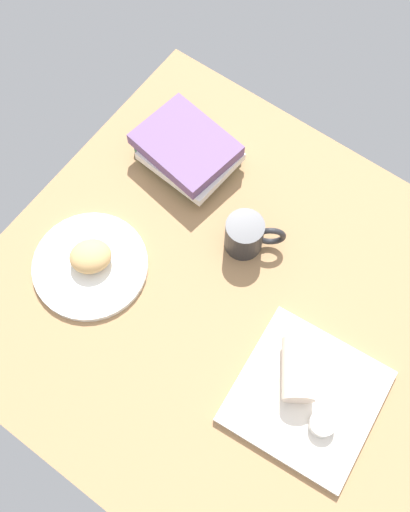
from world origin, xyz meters
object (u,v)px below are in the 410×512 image
Objects in this scene: square_plate at (306,396)px; book_stack at (188,150)px; sauce_cup at (322,424)px; round_plate at (90,266)px; scone_pastry at (91,256)px; coffee_mug at (246,235)px; breakfast_wrap at (298,369)px.

book_stack is at bearing 149.47° from square_plate.
round_plate is at bearing -179.58° from sauce_cup.
round_plate is 3.25cm from scone_pastry.
square_plate is 2.24× the size of coffee_mug.
breakfast_wrap is (-8.82, 5.39, 1.73)cm from sauce_cup.
square_plate is 6.00cm from breakfast_wrap.
scone_pastry is at bearing 153.26° from breakfast_wrap.
round_plate is 1.07× the size of book_stack.
breakfast_wrap is (46.08, 5.79, 3.97)cm from round_plate.
scone_pastry is 1.76× the size of sauce_cup.
breakfast_wrap is at bearing 148.57° from sauce_cup.
breakfast_wrap is (-3.92, 2.39, 3.87)cm from square_plate.
square_plate is 5.30× the size of sauce_cup.
square_plate is at bearing 148.57° from sauce_cup.
breakfast_wrap is 0.52× the size of book_stack.
scone_pastry is at bearing -135.92° from coffee_mug.
breakfast_wrap is 28.95cm from coffee_mug.
round_plate is at bearing 154.35° from breakfast_wrap.
sauce_cup is at bearing -64.24° from breakfast_wrap.
scone_pastry is (-0.00, 0.89, 3.13)cm from round_plate.
coffee_mug reaches higher than book_stack.
sauce_cup is (54.90, -0.49, -0.89)cm from scone_pastry.
square_plate is 6.13cm from sauce_cup.
breakfast_wrap is 1.01× the size of coffee_mug.
round_plate is 2.07× the size of coffee_mug.
sauce_cup is (54.89, 0.40, 2.24)cm from round_plate.
book_stack is (-49.05, 28.93, 3.17)cm from square_plate.
coffee_mug is at bearing 45.22° from round_plate.
coffee_mug reaches higher than scone_pastry.
scone_pastry is 0.74× the size of breakfast_wrap.
breakfast_wrap is at bearing -30.45° from book_stack.
scone_pastry reaches higher than round_plate.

